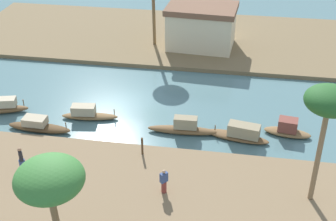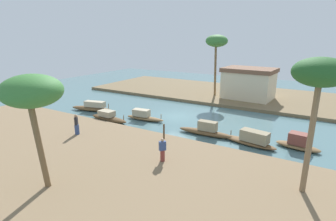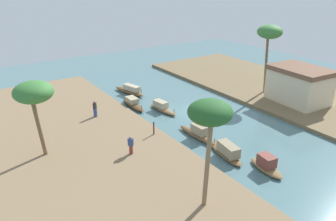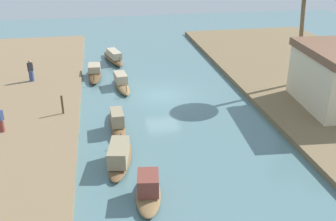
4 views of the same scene
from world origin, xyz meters
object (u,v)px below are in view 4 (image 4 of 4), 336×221
object	(u,v)px
person_by_mooring	(0,120)
sampan_with_tall_canopy	(121,83)
sampan_upstream_small	(117,123)
mooring_post	(62,105)
sampan_open_hull	(113,57)
person_on_near_bank	(31,72)
sampan_midstream	(148,190)
sampan_near_left_bank	(119,155)
sampan_foreground	(95,73)

from	to	relation	value
person_by_mooring	sampan_with_tall_canopy	bearing A→B (deg)	-95.18
sampan_upstream_small	mooring_post	distance (m)	4.10
sampan_open_hull	person_on_near_bank	xyz separation A→B (m)	(5.26, -6.75, 0.63)
sampan_open_hull	person_on_near_bank	bearing A→B (deg)	-65.97
sampan_open_hull	sampan_midstream	size ratio (longest dim) A/B	1.54
person_by_mooring	mooring_post	distance (m)	3.94
sampan_open_hull	mooring_post	xyz separation A→B (m)	(12.13, -3.88, 0.54)
sampan_upstream_small	sampan_midstream	xyz separation A→B (m)	(7.17, 0.96, 0.02)
sampan_open_hull	person_by_mooring	world-z (taller)	person_by_mooring
sampan_near_left_bank	sampan_foreground	world-z (taller)	sampan_near_left_bank
sampan_open_hull	sampan_upstream_small	world-z (taller)	sampan_upstream_small
person_on_near_bank	person_by_mooring	world-z (taller)	person_on_near_bank
sampan_near_left_bank	sampan_with_tall_canopy	size ratio (longest dim) A/B	1.09
sampan_midstream	sampan_open_hull	bearing A→B (deg)	-170.90
sampan_upstream_small	sampan_open_hull	bearing A→B (deg)	176.03
sampan_foreground	sampan_open_hull	bearing A→B (deg)	158.13
person_on_near_bank	mooring_post	xyz separation A→B (m)	(6.87, 2.87, -0.09)
sampan_foreground	mooring_post	size ratio (longest dim) A/B	3.76
sampan_upstream_small	sampan_near_left_bank	bearing A→B (deg)	-3.83
sampan_midstream	person_on_near_bank	size ratio (longest dim) A/B	1.95
sampan_midstream	person_on_near_bank	bearing A→B (deg)	-148.26
sampan_with_tall_canopy	person_by_mooring	world-z (taller)	person_by_mooring
sampan_open_hull	sampan_foreground	xyz separation A→B (m)	(4.12, -1.80, -0.07)
sampan_near_left_bank	person_by_mooring	world-z (taller)	person_by_mooring
sampan_near_left_bank	sampan_foreground	size ratio (longest dim) A/B	0.99
sampan_upstream_small	person_by_mooring	xyz separation A→B (m)	(-0.27, -6.78, 0.71)
person_on_near_bank	mooring_post	world-z (taller)	person_on_near_bank
mooring_post	person_by_mooring	bearing A→B (deg)	-59.61
sampan_upstream_small	person_on_near_bank	xyz separation A→B (m)	(-9.12, -6.25, 0.65)
sampan_foreground	sampan_midstream	bearing A→B (deg)	9.09
sampan_near_left_bank	person_on_near_bank	size ratio (longest dim) A/B	2.68
sampan_foreground	sampan_upstream_small	bearing A→B (deg)	8.93
sampan_foreground	person_by_mooring	xyz separation A→B (m)	(10.00, -5.48, 0.77)
mooring_post	sampan_open_hull	bearing A→B (deg)	162.25
sampan_near_left_bank	person_by_mooring	size ratio (longest dim) A/B	2.89
person_by_mooring	sampan_foreground	bearing A→B (deg)	-76.86
sampan_near_left_bank	person_by_mooring	distance (m)	7.89
sampan_midstream	person_by_mooring	world-z (taller)	person_by_mooring
sampan_near_left_bank	mooring_post	xyz separation A→B (m)	(-6.18, -3.26, 0.52)
sampan_midstream	sampan_with_tall_canopy	world-z (taller)	sampan_midstream
sampan_near_left_bank	mooring_post	distance (m)	7.00
person_on_near_bank	mooring_post	size ratio (longest dim) A/B	1.38
sampan_midstream	sampan_foreground	world-z (taller)	sampan_midstream
sampan_midstream	person_by_mooring	distance (m)	10.75
sampan_upstream_small	sampan_near_left_bank	world-z (taller)	sampan_upstream_small
sampan_open_hull	sampan_near_left_bank	size ratio (longest dim) A/B	1.12
sampan_near_left_bank	person_by_mooring	xyz separation A→B (m)	(-4.19, -6.65, 0.67)
person_by_mooring	mooring_post	size ratio (longest dim) A/B	1.28
sampan_with_tall_canopy	sampan_near_left_bank	bearing A→B (deg)	-11.22
sampan_near_left_bank	person_on_near_bank	world-z (taller)	person_on_near_bank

